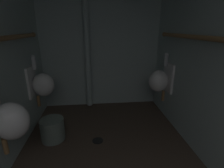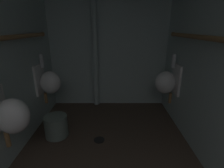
% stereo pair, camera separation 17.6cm
% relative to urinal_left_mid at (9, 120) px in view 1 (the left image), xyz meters
% --- Properties ---
extents(wall_back, '(2.16, 0.06, 2.44)m').
position_rel_urinal_left_mid_xyz_m(wall_back, '(0.87, 1.63, 0.59)').
color(wall_back, '#ADC1BD').
rests_on(wall_back, ground).
extents(urinal_left_mid, '(0.32, 0.30, 0.76)m').
position_rel_urinal_left_mid_xyz_m(urinal_left_mid, '(0.00, 0.00, 0.00)').
color(urinal_left_mid, white).
extents(urinal_left_far, '(0.32, 0.30, 0.76)m').
position_rel_urinal_left_mid_xyz_m(urinal_left_far, '(0.00, 1.00, 0.00)').
color(urinal_left_far, white).
extents(urinal_right_mid, '(0.32, 0.30, 0.76)m').
position_rel_urinal_left_mid_xyz_m(urinal_right_mid, '(1.75, 1.01, 0.00)').
color(urinal_right_mid, white).
extents(supply_pipe_right, '(0.06, 2.54, 0.06)m').
position_rel_urinal_left_mid_xyz_m(supply_pipe_right, '(1.83, -0.03, 0.67)').
color(supply_pipe_right, '#9E7042').
extents(standpipe_back_wall, '(0.10, 0.10, 2.39)m').
position_rel_urinal_left_mid_xyz_m(standpipe_back_wall, '(0.65, 1.52, 0.59)').
color(standpipe_back_wall, '#ADC1BD').
rests_on(standpipe_back_wall, ground).
extents(floor_drain, '(0.14, 0.14, 0.01)m').
position_rel_urinal_left_mid_xyz_m(floor_drain, '(0.77, 0.47, -0.62)').
color(floor_drain, black).
rests_on(floor_drain, ground).
extents(waste_bin, '(0.30, 0.30, 0.29)m').
position_rel_urinal_left_mid_xyz_m(waste_bin, '(0.19, 0.57, -0.48)').
color(waste_bin, slate).
rests_on(waste_bin, ground).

